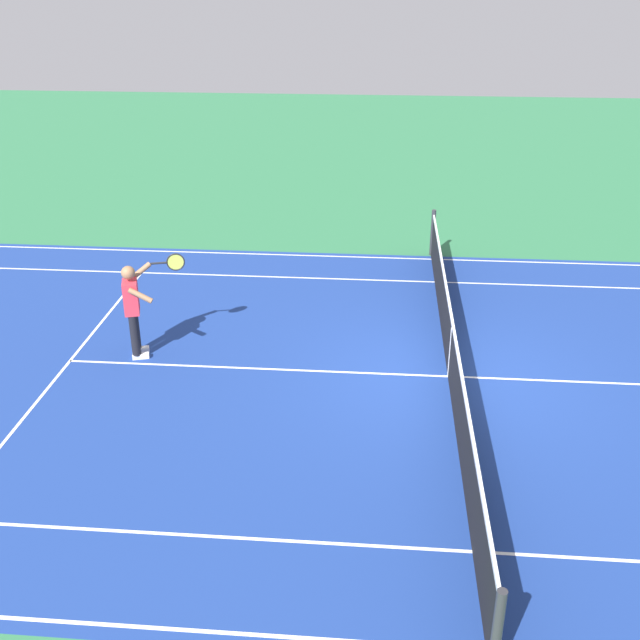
# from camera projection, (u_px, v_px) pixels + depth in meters

# --- Properties ---
(ground_plane) EXTENTS (60.00, 60.00, 0.00)m
(ground_plane) POSITION_uv_depth(u_px,v_px,m) (448.00, 377.00, 12.37)
(ground_plane) COLOR #2D7247
(court_slab) EXTENTS (24.20, 11.40, 0.00)m
(court_slab) POSITION_uv_depth(u_px,v_px,m) (448.00, 377.00, 12.37)
(court_slab) COLOR navy
(court_slab) RESTS_ON ground_plane
(court_line_markings) EXTENTS (23.85, 11.05, 0.01)m
(court_line_markings) POSITION_uv_depth(u_px,v_px,m) (448.00, 376.00, 12.37)
(court_line_markings) COLOR white
(court_line_markings) RESTS_ON ground_plane
(tennis_net) EXTENTS (0.10, 11.70, 1.08)m
(tennis_net) POSITION_uv_depth(u_px,v_px,m) (451.00, 350.00, 12.17)
(tennis_net) COLOR #2D2D33
(tennis_net) RESTS_ON ground_plane
(tennis_player_near) EXTENTS (0.98, 0.87, 1.70)m
(tennis_player_near) POSITION_uv_depth(u_px,v_px,m) (134.00, 306.00, 12.67)
(tennis_player_near) COLOR black
(tennis_player_near) RESTS_ON ground_plane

